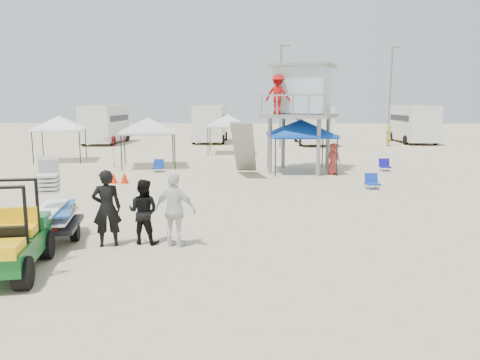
{
  "coord_description": "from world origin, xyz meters",
  "views": [
    {
      "loc": [
        0.9,
        -10.53,
        3.55
      ],
      "look_at": [
        0.5,
        3.0,
        1.3
      ],
      "focal_mm": 35.0,
      "sensor_mm": 36.0,
      "label": 1
    }
  ],
  "objects_px": {
    "utility_cart": "(3,233)",
    "surf_trailer": "(52,212)",
    "lifeguard_tower": "(299,94)",
    "canopy_blue": "(301,122)",
    "man_left": "(107,208)"
  },
  "relations": [
    {
      "from": "surf_trailer",
      "to": "man_left",
      "type": "relative_size",
      "value": 1.23
    },
    {
      "from": "lifeguard_tower",
      "to": "canopy_blue",
      "type": "bearing_deg",
      "value": -59.5
    },
    {
      "from": "man_left",
      "to": "utility_cart",
      "type": "bearing_deg",
      "value": 36.34
    },
    {
      "from": "utility_cart",
      "to": "surf_trailer",
      "type": "height_order",
      "value": "surf_trailer"
    },
    {
      "from": "utility_cart",
      "to": "man_left",
      "type": "height_order",
      "value": "man_left"
    },
    {
      "from": "utility_cart",
      "to": "surf_trailer",
      "type": "xyz_separation_m",
      "value": [
        0.01,
        2.34,
        -0.1
      ]
    },
    {
      "from": "utility_cart",
      "to": "surf_trailer",
      "type": "relative_size",
      "value": 1.14
    },
    {
      "from": "utility_cart",
      "to": "lifeguard_tower",
      "type": "xyz_separation_m",
      "value": [
        7.43,
        15.13,
        3.08
      ]
    },
    {
      "from": "utility_cart",
      "to": "lifeguard_tower",
      "type": "height_order",
      "value": "lifeguard_tower"
    },
    {
      "from": "lifeguard_tower",
      "to": "canopy_blue",
      "type": "distance_m",
      "value": 1.46
    },
    {
      "from": "surf_trailer",
      "to": "canopy_blue",
      "type": "relative_size",
      "value": 0.69
    },
    {
      "from": "surf_trailer",
      "to": "lifeguard_tower",
      "type": "height_order",
      "value": "lifeguard_tower"
    },
    {
      "from": "utility_cart",
      "to": "lifeguard_tower",
      "type": "relative_size",
      "value": 0.51
    },
    {
      "from": "surf_trailer",
      "to": "lifeguard_tower",
      "type": "xyz_separation_m",
      "value": [
        7.42,
        12.8,
        3.18
      ]
    },
    {
      "from": "man_left",
      "to": "canopy_blue",
      "type": "relative_size",
      "value": 0.56
    }
  ]
}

